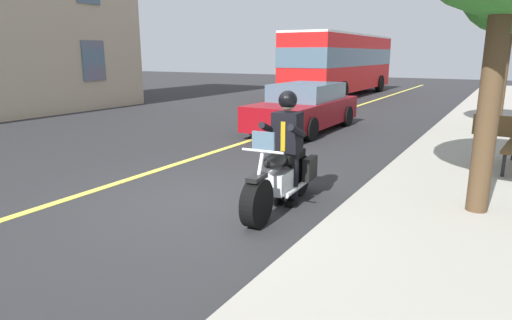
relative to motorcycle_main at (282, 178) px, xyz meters
name	(u,v)px	position (x,y,z in m)	size (l,w,h in m)	color
ground_plane	(204,204)	(0.46, -1.11, -0.45)	(80.00, 80.00, 0.00)	#28282B
lane_center_stripe	(113,184)	(0.46, -3.11, -0.45)	(60.00, 0.16, 0.01)	#E5DB4C
motorcycle_main	(282,178)	(0.00, 0.00, 0.00)	(2.22, 0.69, 1.26)	black
rider_main	(287,138)	(-0.19, -0.02, 0.58)	(0.65, 0.58, 1.74)	black
bus_near	(342,61)	(-18.20, -5.54, 1.42)	(11.05, 2.70, 3.30)	red
car_dark	(305,107)	(-6.54, -2.55, 0.24)	(4.60, 1.92, 1.40)	maroon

